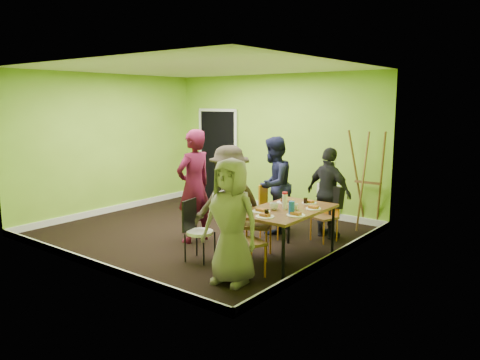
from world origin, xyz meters
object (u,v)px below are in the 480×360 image
(chair_bentwood, at_px, (196,227))
(person_standing, at_px, (194,186))
(chair_front_end, at_px, (242,237))
(person_back_end, at_px, (329,193))
(dining_table, at_px, (287,213))
(chair_back_end, at_px, (331,202))
(person_left_far, at_px, (273,185))
(thermos, at_px, (285,201))
(blue_bottle, at_px, (292,208))
(chair_left_near, at_px, (250,218))
(person_front_end, at_px, (231,221))
(chair_left_far, at_px, (269,207))
(easel, at_px, (367,180))
(orange_bottle, at_px, (293,203))
(person_left_near, at_px, (229,201))

(chair_bentwood, bearing_deg, person_standing, -146.04)
(chair_front_end, bearing_deg, person_standing, 175.57)
(person_back_end, bearing_deg, dining_table, 105.17)
(chair_back_end, distance_m, person_left_far, 1.03)
(dining_table, relative_size, thermos, 7.01)
(chair_front_end, bearing_deg, blue_bottle, 85.61)
(dining_table, relative_size, chair_left_near, 1.45)
(dining_table, distance_m, person_front_end, 1.16)
(chair_left_far, relative_size, easel, 0.51)
(person_standing, distance_m, person_back_end, 2.23)
(dining_table, bearing_deg, thermos, -143.38)
(orange_bottle, height_order, person_back_end, person_back_end)
(orange_bottle, relative_size, person_front_end, 0.06)
(dining_table, distance_m, orange_bottle, 0.25)
(chair_bentwood, bearing_deg, chair_left_far, 164.12)
(chair_left_far, distance_m, chair_left_near, 1.10)
(chair_left_near, xyz_separation_m, thermos, (0.46, 0.19, 0.27))
(chair_front_end, height_order, person_left_near, person_left_near)
(easel, relative_size, person_left_far, 1.06)
(blue_bottle, bearing_deg, person_left_near, -175.35)
(easel, distance_m, orange_bottle, 2.13)
(person_left_far, xyz_separation_m, person_left_near, (0.18, -1.43, -0.02))
(blue_bottle, bearing_deg, chair_back_end, 97.26)
(chair_bentwood, distance_m, person_left_near, 0.61)
(chair_front_end, distance_m, blue_bottle, 0.80)
(chair_left_far, xyz_separation_m, person_left_far, (-0.08, 0.26, 0.33))
(dining_table, bearing_deg, chair_bentwood, -141.58)
(chair_back_end, distance_m, easel, 1.08)
(chair_front_end, distance_m, person_left_far, 2.20)
(easel, xyz_separation_m, person_front_end, (-0.30, -3.49, -0.08))
(chair_back_end, bearing_deg, person_left_near, 81.64)
(blue_bottle, bearing_deg, person_back_end, 99.91)
(chair_left_near, height_order, person_back_end, person_back_end)
(chair_left_far, height_order, person_front_end, person_front_end)
(person_left_near, bearing_deg, blue_bottle, 119.39)
(chair_front_end, relative_size, person_left_near, 0.59)
(blue_bottle, xyz_separation_m, orange_bottle, (-0.27, 0.49, -0.05))
(dining_table, relative_size, blue_bottle, 7.98)
(dining_table, distance_m, person_left_far, 1.45)
(chair_left_near, xyz_separation_m, person_standing, (-1.18, 0.07, 0.33))
(chair_left_far, relative_size, person_standing, 0.49)
(chair_bentwood, relative_size, person_front_end, 0.55)
(chair_front_end, relative_size, blue_bottle, 5.14)
(chair_bentwood, xyz_separation_m, person_front_end, (0.92, -0.35, 0.31))
(thermos, relative_size, person_back_end, 0.14)
(chair_left_near, xyz_separation_m, chair_bentwood, (-0.53, -0.59, -0.10))
(chair_front_end, bearing_deg, person_back_end, 111.01)
(chair_left_near, relative_size, person_left_far, 0.62)
(chair_front_end, bearing_deg, dining_table, 106.45)
(thermos, bearing_deg, dining_table, 36.62)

